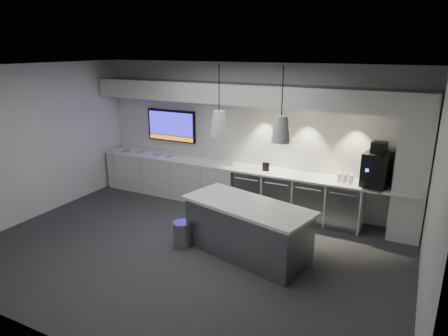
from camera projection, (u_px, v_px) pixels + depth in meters
The scene contains 28 objects.
floor at pixel (187, 251), 6.71m from camera, with size 7.00×7.00×0.00m, color #2F3032.
ceiling at pixel (182, 68), 5.84m from camera, with size 7.00×7.00×0.00m, color black.
wall_back at pixel (248, 136), 8.41m from camera, with size 7.00×7.00×0.00m, color silver.
wall_front at pixel (56, 227), 4.14m from camera, with size 7.00×7.00×0.00m, color silver.
wall_left at pixel (33, 143), 7.78m from camera, with size 7.00×7.00×0.00m, color silver.
wall_right at pixel (434, 203), 4.76m from camera, with size 7.00×7.00×0.00m, color silver.
back_counter at pixel (241, 168), 8.31m from camera, with size 6.80×0.65×0.04m, color white.
left_base_cabinets at pixel (172, 176), 9.19m from camera, with size 3.30×0.63×0.86m, color silver.
fridge_unit_a at pixel (252, 190), 8.33m from camera, with size 0.60×0.61×0.85m, color gray.
fridge_unit_b at pixel (281, 195), 8.06m from camera, with size 0.60×0.61×0.85m, color gray.
fridge_unit_c at pixel (311, 200), 7.79m from camera, with size 0.60×0.61×0.85m, color gray.
fridge_unit_d at pixel (344, 205), 7.52m from camera, with size 0.60×0.61×0.85m, color gray.
backsplash at pixel (304, 139), 7.86m from camera, with size 4.60×0.03×1.30m, color silver.
soffit at pixel (243, 94), 7.89m from camera, with size 6.90×0.60×0.40m, color silver.
column at pixel (412, 168), 6.83m from camera, with size 0.55×0.55×2.60m, color silver.
wall_tv at pixel (171, 126), 9.16m from camera, with size 1.25×0.07×0.72m.
island at pixel (247, 229), 6.48m from camera, with size 2.27×1.40×0.90m.
bin at pixel (182, 234), 6.81m from camera, with size 0.32×0.32×0.45m, color gray.
coffee_machine at pixel (377, 168), 7.10m from camera, with size 0.51×0.67×0.80m.
sign_black at pixel (266, 167), 7.99m from camera, with size 0.14×0.02×0.18m, color black.
sign_white at pixel (229, 162), 8.36m from camera, with size 0.18×0.02×0.14m, color white.
cup_cluster at pixel (345, 178), 7.36m from camera, with size 0.28×0.18×0.15m, color white, non-canonical shape.
tray_a at pixel (126, 151), 9.52m from camera, with size 0.16×0.16×0.03m, color #959595.
tray_b at pixel (142, 152), 9.41m from camera, with size 0.16×0.16×0.03m, color #959595.
tray_c at pixel (158, 154), 9.20m from camera, with size 0.16×0.16×0.03m, color #959595.
tray_d at pixel (170, 156), 9.07m from camera, with size 0.16×0.16×0.03m, color #959595.
pendant_left at pixel (219, 123), 6.20m from camera, with size 0.27×0.27×1.09m.
pendant_right at pixel (281, 129), 5.77m from camera, with size 0.27×0.27×1.09m.
Camera 1 is at (3.26, -5.09, 3.29)m, focal length 32.00 mm.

